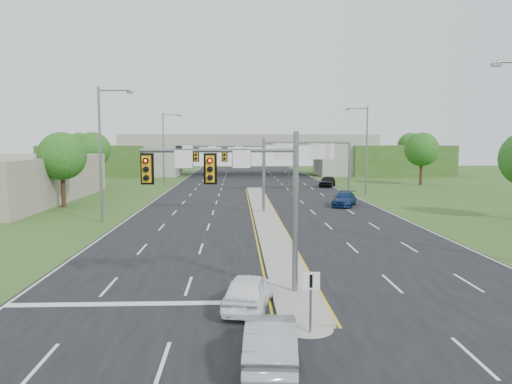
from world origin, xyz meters
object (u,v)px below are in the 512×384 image
object	(u,v)px
signal_mast_far	(239,162)
car_white	(248,291)
overpass	(249,158)
car_far_c	(327,181)
sign_gantry	(306,153)
signal_mast_near	(242,186)
keep_right_sign	(311,292)
car_silver	(271,341)
car_far_b	(344,199)

from	to	relation	value
signal_mast_far	car_white	distance (m)	26.92
overpass	car_far_c	world-z (taller)	overpass
sign_gantry	car_far_c	distance (m)	9.79
signal_mast_near	sign_gantry	distance (m)	45.88
signal_mast_far	car_white	size ratio (longest dim) A/B	1.71
signal_mast_near	car_far_c	distance (m)	54.38
keep_right_sign	car_far_c	xyz separation A→B (m)	(11.00, 57.04, -0.69)
car_silver	signal_mast_far	bearing A→B (deg)	-84.24
overpass	signal_mast_far	bearing A→B (deg)	-92.35
overpass	car_far_c	xyz separation A→B (m)	(11.00, -27.48, -2.73)
car_white	signal_mast_near	bearing A→B (deg)	-72.07
car_far_b	car_white	bearing A→B (deg)	-87.45
car_silver	car_far_c	size ratio (longest dim) A/B	0.90
signal_mast_far	car_white	bearing A→B (deg)	-89.54
sign_gantry	car_silver	size ratio (longest dim) A/B	2.73
car_white	keep_right_sign	bearing A→B (deg)	136.42
keep_right_sign	car_far_b	xyz separation A→B (m)	(8.62, 34.35, -0.78)
signal_mast_far	keep_right_sign	world-z (taller)	signal_mast_far
car_far_c	car_silver	bearing A→B (deg)	-81.62
overpass	car_silver	bearing A→B (deg)	-90.99
overpass	car_far_b	distance (m)	50.98
sign_gantry	overpass	world-z (taller)	overpass
car_far_b	car_far_c	bearing A→B (deg)	105.26
signal_mast_far	sign_gantry	xyz separation A→B (m)	(8.95, 19.99, 0.51)
signal_mast_near	car_far_c	size ratio (longest dim) A/B	1.48
signal_mast_near	sign_gantry	size ratio (longest dim) A/B	0.60
car_white	car_silver	bearing A→B (deg)	106.77
signal_mast_near	car_white	world-z (taller)	signal_mast_near
sign_gantry	car_white	xyz separation A→B (m)	(-8.73, -46.62, -4.52)
signal_mast_near	car_far_b	bearing A→B (deg)	70.00
keep_right_sign	car_far_b	bearing A→B (deg)	75.92
sign_gantry	overpass	xyz separation A→B (m)	(-6.68, 35.08, -1.69)
overpass	car_far_c	bearing A→B (deg)	-68.19
car_silver	car_far_c	xyz separation A→B (m)	(12.50, 59.22, 0.11)
overpass	signal_mast_near	bearing A→B (deg)	-91.62
car_white	car_far_b	xyz separation A→B (m)	(10.67, 31.53, 0.02)
signal_mast_far	sign_gantry	distance (m)	21.91
signal_mast_far	car_far_c	distance (m)	30.86
car_far_c	signal_mast_near	bearing A→B (deg)	-83.86
keep_right_sign	overpass	world-z (taller)	overpass
keep_right_sign	car_silver	distance (m)	2.76
signal_mast_near	keep_right_sign	size ratio (longest dim) A/B	3.18
signal_mast_far	overpass	world-z (taller)	overpass
signal_mast_near	car_far_b	distance (m)	32.07
signal_mast_far	car_silver	size ratio (longest dim) A/B	1.65
car_silver	car_far_b	size ratio (longest dim) A/B	0.85
car_silver	overpass	bearing A→B (deg)	-86.61
car_far_b	signal_mast_far	bearing A→B (deg)	-134.50
car_white	car_far_b	distance (m)	33.28
keep_right_sign	sign_gantry	world-z (taller)	sign_gantry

